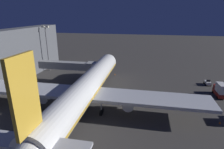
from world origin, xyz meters
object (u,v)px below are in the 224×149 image
Objects in this scene: pushback_tug at (208,83)px; traffic_cone_nose_starboard at (104,74)px; apron_floodlight_mast at (47,45)px; jet_bridge at (72,66)px; catering_truck at (220,90)px; traffic_cone_wingtip_svc_side at (220,122)px; traffic_cone_nose_port at (115,74)px; airliner_at_gate at (86,89)px.

pushback_tug is 5.02× the size of traffic_cone_nose_starboard.
jet_bridge is at bearing 145.36° from apron_floodlight_mast.
pushback_tug reaches higher than traffic_cone_nose_starboard.
jet_bridge is at bearing -4.80° from catering_truck.
apron_floodlight_mast is 32.81× the size of traffic_cone_wingtip_svc_side.
pushback_tug is 0.48× the size of catering_truck.
apron_floodlight_mast is 32.81× the size of traffic_cone_nose_port.
traffic_cone_wingtip_svc_side is (-30.41, 0.65, -5.16)m from airliner_at_gate.
apron_floodlight_mast reaches higher than traffic_cone_nose_starboard.
airliner_at_gate is at bearing 121.48° from jet_bridge.
traffic_cone_nose_port is at bearing -145.14° from jet_bridge.
traffic_cone_nose_port is (-13.42, -9.35, -5.27)m from jet_bridge.
pushback_tug is at bearing 175.31° from apron_floodlight_mast.
jet_bridge is 37.72× the size of traffic_cone_wingtip_svc_side.
pushback_tug is at bearing -145.85° from airliner_at_gate.
traffic_cone_wingtip_svc_side is at bearing 139.02° from traffic_cone_nose_starboard.
pushback_tug is at bearing 172.22° from traffic_cone_nose_port.
apron_floodlight_mast reaches higher than traffic_cone_nose_port.
traffic_cone_wingtip_svc_side is (-41.64, 18.98, -5.27)m from jet_bridge.
traffic_cone_nose_port is at bearing 180.00° from traffic_cone_nose_starboard.
catering_truck is at bearing 167.21° from apron_floodlight_mast.
traffic_cone_nose_port and traffic_cone_wingtip_svc_side have the same top height.
traffic_cone_nose_starboard is (37.28, -13.24, -1.69)m from catering_truck.
pushback_tug is 5.02× the size of traffic_cone_nose_port.
catering_truck is (-35.08, -14.44, -3.48)m from airliner_at_gate.
traffic_cone_nose_port is 4.40m from traffic_cone_nose_starboard.
jet_bridge reaches higher than catering_truck.
traffic_cone_nose_port is 1.00× the size of traffic_cone_nose_starboard.
airliner_at_gate is 3.20× the size of apron_floodlight_mast.
pushback_tug is at bearing -85.19° from catering_truck.
jet_bridge is 7.51× the size of pushback_tug.
airliner_at_gate is at bearing 34.15° from pushback_tug.
catering_truck reaches higher than traffic_cone_nose_starboard.
traffic_cone_nose_port is at bearing 178.94° from apron_floodlight_mast.
airliner_at_gate is 20.93× the size of pushback_tug.
catering_truck reaches higher than pushback_tug.
apron_floodlight_mast is at bearing -47.87° from airliner_at_gate.
traffic_cone_nose_port is (-27.70, 0.51, -10.19)m from apron_floodlight_mast.
traffic_cone_nose_starboard is (-23.30, 0.51, -10.19)m from apron_floodlight_mast.
traffic_cone_nose_starboard is (2.20, -27.68, -5.16)m from airliner_at_gate.
airliner_at_gate reaches higher than jet_bridge.
airliner_at_gate is at bearing 85.46° from traffic_cone_nose_port.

